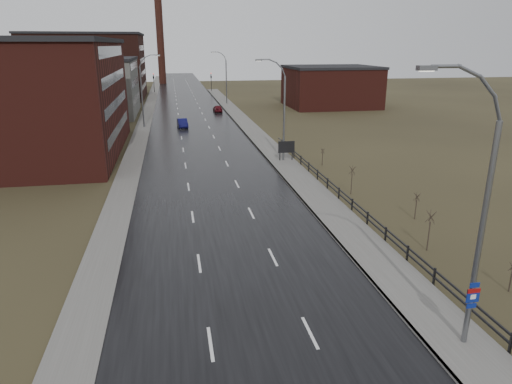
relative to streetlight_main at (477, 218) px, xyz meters
name	(u,v)px	position (x,y,z in m)	size (l,w,h in m)	color
road	(195,128)	(-8.47, 58.00, -6.03)	(14.00, 300.00, 0.06)	black
sidewalk_right	(284,163)	(0.13, 33.00, -5.97)	(3.20, 180.00, 0.18)	#595651
curb_right	(270,164)	(-1.39, 33.00, -5.97)	(0.16, 180.00, 0.18)	slate
sidewalk_left	(142,129)	(-16.67, 58.00, -6.00)	(2.40, 260.00, 0.12)	#595651
warehouse_near	(19,98)	(-29.46, 43.00, 0.70)	(22.44, 28.56, 13.50)	#471914
warehouse_mid	(92,87)	(-26.46, 76.00, -0.80)	(16.32, 20.40, 10.50)	slate
warehouse_far	(89,66)	(-31.47, 106.00, 1.70)	(26.52, 24.48, 15.50)	#331611
building_right	(331,86)	(21.83, 80.00, -1.80)	(18.36, 16.32, 8.50)	#471914
smokestack	(160,36)	(-14.47, 148.00, 9.44)	(2.70, 2.70, 30.70)	#331611
streetlight_main	(477,218)	(0.00, 0.00, 0.00)	(3.91, 0.29, 12.11)	slate
streetlight_right_mid	(282,110)	(0.03, 34.00, -0.22)	(3.36, 0.28, 11.35)	slate
streetlight_left	(143,91)	(-16.17, 60.00, -0.22)	(3.36, 0.28, 11.35)	slate
streetlight_right_far	(225,78)	(0.03, 88.00, -0.22)	(3.36, 0.28, 11.35)	slate
guardrail	(355,206)	(1.83, 16.32, -5.35)	(0.10, 53.05, 1.10)	black
shrub_b	(511,276)	(5.54, 3.72, -5.15)	(0.42, 0.44, 1.72)	#382D23
shrub_c	(429,230)	(3.94, 9.30, -4.62)	(0.64, 0.67, 2.71)	#382D23
shrub_d	(416,205)	(5.98, 14.61, -4.95)	(0.50, 0.53, 2.09)	#382D23
shrub_e	(352,179)	(3.47, 21.31, -4.69)	(0.61, 0.64, 2.58)	#382D23
shrub_f	(322,156)	(4.15, 31.55, -5.03)	(0.46, 0.49, 1.94)	#382D23
billboard	(286,148)	(0.63, 33.93, -4.43)	(1.90, 0.17, 2.39)	black
traffic_light_left	(153,76)	(-16.47, 118.00, -1.46)	(0.58, 2.73, 5.30)	black
traffic_light_right	(211,75)	(-0.47, 118.00, -1.46)	(0.58, 2.73, 5.30)	black
car_near	(182,123)	(-10.37, 58.72, -5.36)	(1.49, 4.26, 1.40)	#0E0E47
car_far	(218,109)	(-2.97, 75.49, -5.38)	(1.61, 4.01, 1.37)	#550E15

